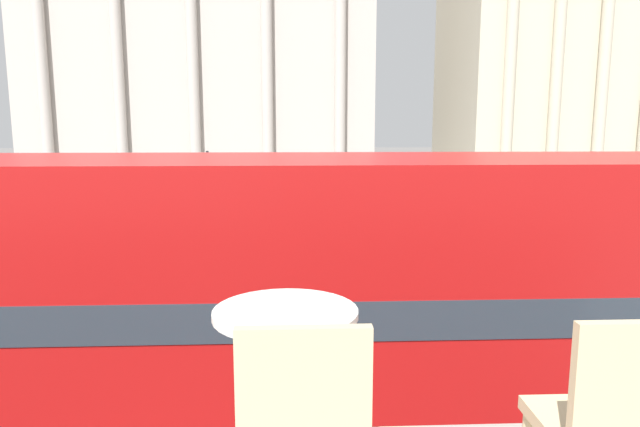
# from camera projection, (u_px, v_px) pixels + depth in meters

# --- Properties ---
(double_decker_bus) EXTENTS (10.89, 2.75, 4.29)m
(double_decker_bus) POSITION_uv_depth(u_px,v_px,m) (280.00, 304.00, 7.40)
(double_decker_bus) COLOR black
(double_decker_bus) RESTS_ON ground_plane
(cafe_dining_table) EXTENTS (0.60, 0.60, 0.73)m
(cafe_dining_table) POSITION_uv_depth(u_px,v_px,m) (286.00, 355.00, 2.37)
(cafe_dining_table) COLOR #2D2D30
(cafe_dining_table) RESTS_ON cafe_floor_slab
(cafe_chair_1) EXTENTS (0.40, 0.40, 0.91)m
(cafe_chair_1) POSITION_uv_depth(u_px,v_px,m) (611.00, 426.00, 1.85)
(cafe_chair_1) COLOR #D1B789
(cafe_chair_1) RESTS_ON cafe_floor_slab
(plaza_building_left) EXTENTS (29.99, 14.15, 25.02)m
(plaza_building_left) POSITION_uv_depth(u_px,v_px,m) (205.00, 34.00, 51.45)
(plaza_building_left) COLOR #BCB2A8
(plaza_building_left) RESTS_ON ground_plane
(plaza_building_right) EXTENTS (23.40, 15.42, 25.34)m
(plaza_building_right) POSITION_uv_depth(u_px,v_px,m) (582.00, 30.00, 50.44)
(plaza_building_right) COLOR beige
(plaza_building_right) RESTS_ON ground_plane
(traffic_light_near) EXTENTS (0.42, 0.24, 3.55)m
(traffic_light_near) POSITION_uv_depth(u_px,v_px,m) (398.00, 215.00, 14.78)
(traffic_light_near) COLOR black
(traffic_light_near) RESTS_ON ground_plane
(traffic_light_mid) EXTENTS (0.42, 0.24, 3.28)m
(traffic_light_mid) POSITION_uv_depth(u_px,v_px,m) (98.00, 197.00, 19.54)
(traffic_light_mid) COLOR black
(traffic_light_mid) RESTS_ON ground_plane
(traffic_light_far) EXTENTS (0.42, 0.24, 3.38)m
(traffic_light_far) POSITION_uv_depth(u_px,v_px,m) (210.00, 176.00, 26.27)
(traffic_light_far) COLOR black
(traffic_light_far) RESTS_ON ground_plane
(car_black) EXTENTS (4.20, 1.93, 1.35)m
(car_black) POSITION_uv_depth(u_px,v_px,m) (235.00, 196.00, 30.87)
(car_black) COLOR black
(car_black) RESTS_ON ground_plane
(car_white) EXTENTS (4.20, 1.93, 1.35)m
(car_white) POSITION_uv_depth(u_px,v_px,m) (59.00, 232.00, 21.04)
(car_white) COLOR black
(car_white) RESTS_ON ground_plane
(pedestrian_olive) EXTENTS (0.32, 0.32, 1.59)m
(pedestrian_olive) POSITION_uv_depth(u_px,v_px,m) (245.00, 196.00, 29.41)
(pedestrian_olive) COLOR #282B33
(pedestrian_olive) RESTS_ON ground_plane
(pedestrian_white) EXTENTS (0.32, 0.32, 1.75)m
(pedestrian_white) POSITION_uv_depth(u_px,v_px,m) (430.00, 240.00, 18.08)
(pedestrian_white) COLOR #282B33
(pedestrian_white) RESTS_ON ground_plane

